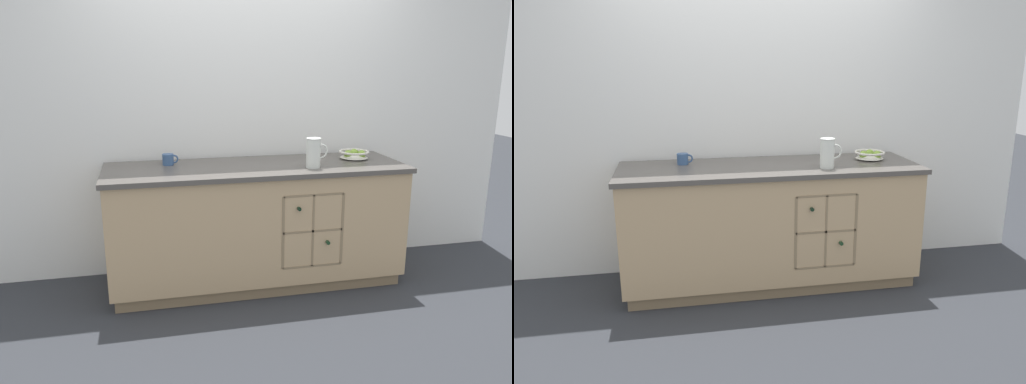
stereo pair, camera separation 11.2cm
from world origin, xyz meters
TOP-DOWN VIEW (x-y plane):
  - ground_plane at (0.00, 0.00)m, footprint 14.00×14.00m
  - back_wall at (0.00, 0.41)m, footprint 4.55×0.06m
  - kitchen_island at (0.00, -0.00)m, footprint 2.19×0.72m
  - fruit_bowl at (0.80, 0.08)m, footprint 0.24×0.24m
  - white_pitcher at (0.39, -0.16)m, footprint 0.16×0.11m
  - ceramic_mug at (-0.62, 0.16)m, footprint 0.12×0.08m

SIDE VIEW (x-z plane):
  - ground_plane at x=0.00m, z-range 0.00..0.00m
  - kitchen_island at x=0.00m, z-range 0.01..0.92m
  - ceramic_mug at x=-0.62m, z-range 0.91..1.00m
  - fruit_bowl at x=0.80m, z-range 0.92..0.99m
  - white_pitcher at x=0.39m, z-range 0.92..1.13m
  - back_wall at x=0.00m, z-range 0.00..2.55m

